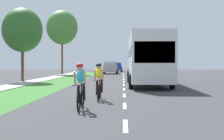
# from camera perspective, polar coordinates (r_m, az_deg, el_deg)

# --- Properties ---
(ground_plane) EXTENTS (120.00, 120.00, 0.00)m
(ground_plane) POSITION_cam_1_polar(r_m,az_deg,el_deg) (22.67, 2.00, -2.83)
(ground_plane) COLOR #38383A
(grass_verge) EXTENTS (3.00, 70.00, 0.01)m
(grass_verge) POSITION_cam_1_polar(r_m,az_deg,el_deg) (23.25, -11.00, -2.74)
(grass_verge) COLOR #38722D
(grass_verge) RESTS_ON ground_plane
(sidewalk_concrete) EXTENTS (1.73, 70.00, 0.10)m
(sidewalk_concrete) POSITION_cam_1_polar(r_m,az_deg,el_deg) (23.89, -16.54, -2.66)
(sidewalk_concrete) COLOR #9E998E
(sidewalk_concrete) RESTS_ON ground_plane
(lane_markings_center) EXTENTS (0.12, 53.80, 0.01)m
(lane_markings_center) POSITION_cam_1_polar(r_m,az_deg,el_deg) (26.67, 1.98, -2.22)
(lane_markings_center) COLOR white
(lane_markings_center) RESTS_ON ground_plane
(cyclist_lead) EXTENTS (0.42, 1.72, 1.58)m
(cyclist_lead) POSITION_cam_1_polar(r_m,az_deg,el_deg) (11.48, -5.24, -2.68)
(cyclist_lead) COLOR black
(cyclist_lead) RESTS_ON ground_plane
(cyclist_trailing) EXTENTS (0.42, 1.72, 1.58)m
(cyclist_trailing) POSITION_cam_1_polar(r_m,az_deg,el_deg) (14.43, -2.15, -1.89)
(cyclist_trailing) COLOR black
(cyclist_trailing) RESTS_ON ground_plane
(bus_white) EXTENTS (2.78, 11.60, 3.48)m
(bus_white) POSITION_cam_1_polar(r_m,az_deg,el_deg) (24.72, 5.88, 2.09)
(bus_white) COLOR silver
(bus_white) RESTS_ON ground_plane
(sedan_red) EXTENTS (1.98, 4.30, 1.52)m
(sedan_red) POSITION_cam_1_polar(r_m,az_deg,el_deg) (40.98, 3.92, 0.04)
(sedan_red) COLOR red
(sedan_red) RESTS_ON ground_plane
(suv_silver) EXTENTS (2.15, 4.70, 1.79)m
(suv_silver) POSITION_cam_1_polar(r_m,az_deg,el_deg) (50.08, -0.26, 0.45)
(suv_silver) COLOR #A5A8AD
(suv_silver) RESTS_ON ground_plane
(pickup_blue) EXTENTS (2.22, 5.10, 1.64)m
(pickup_blue) POSITION_cam_1_polar(r_m,az_deg,el_deg) (61.95, 0.70, 0.48)
(pickup_blue) COLOR #23389E
(pickup_blue) RESTS_ON ground_plane
(street_tree_near) EXTENTS (3.39, 3.39, 6.23)m
(street_tree_near) POSITION_cam_1_polar(r_m,az_deg,el_deg) (29.93, -14.70, 6.45)
(street_tree_near) COLOR brown
(street_tree_near) RESTS_ON ground_plane
(street_tree_far) EXTENTS (4.24, 4.24, 8.77)m
(street_tree_far) POSITION_cam_1_polar(r_m,az_deg,el_deg) (47.40, -8.31, 7.02)
(street_tree_far) COLOR brown
(street_tree_far) RESTS_ON ground_plane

